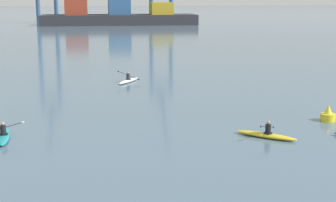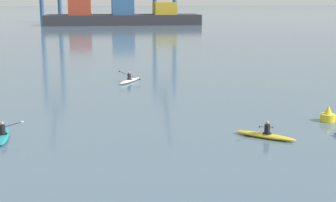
# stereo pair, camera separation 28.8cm
# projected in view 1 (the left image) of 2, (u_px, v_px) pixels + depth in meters

# --- Properties ---
(container_barge) EXTENTS (41.45, 11.10, 7.88)m
(container_barge) POSITION_uv_depth(u_px,v_px,m) (118.00, 15.00, 130.33)
(container_barge) COLOR #28282D
(container_barge) RESTS_ON ground
(channel_buoy) EXTENTS (0.90, 0.90, 1.00)m
(channel_buoy) POSITION_uv_depth(u_px,v_px,m) (328.00, 115.00, 29.43)
(channel_buoy) COLOR yellow
(channel_buoy) RESTS_ON ground
(kayak_yellow) EXTENTS (2.99, 2.64, 0.95)m
(kayak_yellow) POSITION_uv_depth(u_px,v_px,m) (266.00, 135.00, 25.95)
(kayak_yellow) COLOR yellow
(kayak_yellow) RESTS_ON ground
(kayak_teal) EXTENTS (2.23, 3.45, 0.95)m
(kayak_teal) POSITION_uv_depth(u_px,v_px,m) (4.00, 136.00, 25.75)
(kayak_teal) COLOR teal
(kayak_teal) RESTS_ON ground
(kayak_white) EXTENTS (2.31, 3.20, 0.98)m
(kayak_white) POSITION_uv_depth(u_px,v_px,m) (129.00, 80.00, 42.84)
(kayak_white) COLOR silver
(kayak_white) RESTS_ON ground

